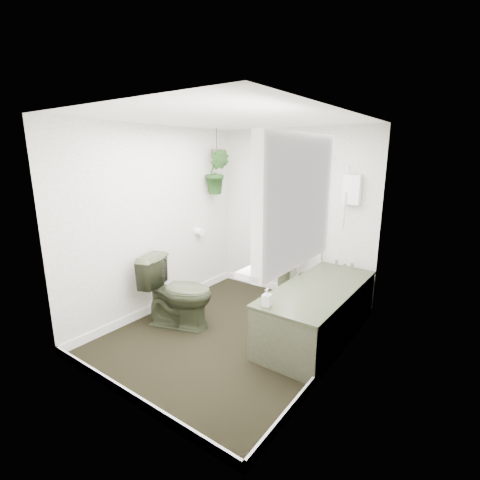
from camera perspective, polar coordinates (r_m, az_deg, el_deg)
The scene contains 22 objects.
floor at distance 4.08m, azimuth -1.28°, elevation -15.05°, with size 2.30×2.80×0.02m, color black.
ceiling at distance 3.58m, azimuth -1.49°, elevation 19.46°, with size 2.30×2.80×0.02m, color white.
wall_back at distance 4.84m, azimuth 8.78°, elevation 4.07°, with size 2.30×0.02×2.30m, color white.
wall_front at distance 2.71m, azimuth -19.70°, elevation -4.40°, with size 2.30×0.02×2.30m, color white.
wall_left at distance 4.44m, azimuth -13.42°, elevation 2.98°, with size 0.02×2.80×2.30m, color white.
wall_right at distance 3.12m, azimuth 15.90°, elevation -1.76°, with size 0.02×2.80×2.30m, color white.
skirting at distance 4.05m, azimuth -1.28°, elevation -14.30°, with size 2.30×2.80×0.10m, color white.
bathtub at distance 3.98m, azimuth 12.65°, elevation -11.34°, with size 0.72×1.72×0.58m, color #333824, non-canonical shape.
bath_screen at distance 4.24m, azimuth 11.90°, elevation 4.34°, with size 0.04×0.72×1.40m, color silver, non-canonical shape.
shower_box at distance 4.41m, azimuth 17.91°, elevation 7.88°, with size 0.20×0.10×0.35m, color white.
oval_mirror at distance 4.76m, azimuth 8.65°, elevation 8.17°, with size 0.46×0.03×0.62m, color tan.
wall_sconce at distance 4.95m, azimuth 4.41°, elevation 7.35°, with size 0.04×0.04×0.22m, color black.
toilet_roll_holder at distance 4.93m, azimuth -6.66°, elevation 1.36°, with size 0.11×0.11×0.11m, color white.
window_recess at distance 2.41m, azimuth 9.31°, elevation 6.25°, with size 0.08×1.00×0.90m, color white.
window_sill at distance 2.53m, azimuth 7.52°, elevation -3.06°, with size 0.18×1.00×0.04m, color white.
window_blinds at distance 2.43m, azimuth 8.36°, elevation 6.35°, with size 0.01×0.86×0.76m, color white.
toilet at distance 4.13m, azimuth -10.17°, elevation -8.35°, with size 0.46×0.81×0.83m, color #333824.
pedestal_sink at distance 4.83m, azimuth 7.25°, elevation -4.60°, with size 0.52×0.44×0.88m, color #333824, non-canonical shape.
sill_plant at distance 2.78m, azimuth 9.64°, elevation 1.09°, with size 0.19×0.17×0.21m, color black.
hanging_plant at distance 4.92m, azimuth -3.80°, elevation 11.08°, with size 0.34×0.27×0.61m, color black.
soap_bottle at distance 3.29m, azimuth 4.44°, elevation -9.37°, with size 0.08×0.08×0.17m, color black.
hanging_pot at distance 4.91m, azimuth -3.85°, elevation 13.95°, with size 0.16×0.16×0.12m, color #403328.
Camera 1 is at (2.15, -2.84, 1.97)m, focal length 26.00 mm.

